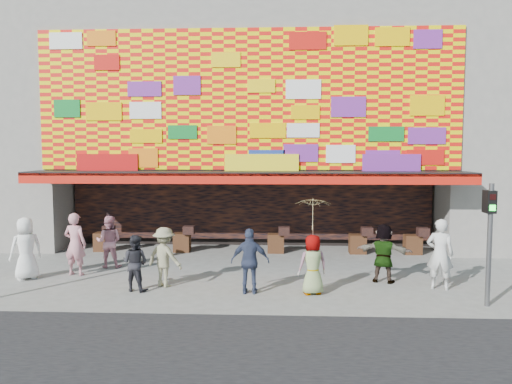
% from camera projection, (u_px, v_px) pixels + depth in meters
% --- Properties ---
extents(ground, '(90.00, 90.00, 0.00)m').
position_uv_depth(ground, '(239.00, 286.00, 13.94)').
color(ground, slate).
rests_on(ground, ground).
extents(shop_building, '(15.20, 9.40, 10.00)m').
position_uv_depth(shop_building, '(254.00, 117.00, 21.63)').
color(shop_building, gray).
rests_on(shop_building, ground).
extents(signal_right, '(0.22, 0.20, 3.00)m').
position_uv_depth(signal_right, '(490.00, 230.00, 11.99)').
color(signal_right, '#59595B').
rests_on(signal_right, ground).
extents(ped_a, '(1.06, 1.04, 1.84)m').
position_uv_depth(ped_a, '(26.00, 248.00, 14.58)').
color(ped_a, white).
rests_on(ped_a, ground).
extents(ped_b, '(0.76, 0.56, 1.91)m').
position_uv_depth(ped_b, '(75.00, 244.00, 15.08)').
color(ped_b, '#C7818D').
rests_on(ped_b, ground).
extents(ped_c, '(0.87, 0.76, 1.53)m').
position_uv_depth(ped_c, '(135.00, 263.00, 13.42)').
color(ped_c, '#232228').
rests_on(ped_c, ground).
extents(ped_d, '(1.23, 1.00, 1.66)m').
position_uv_depth(ped_d, '(164.00, 257.00, 13.82)').
color(ped_d, gray).
rests_on(ped_d, ground).
extents(ped_e, '(1.02, 0.43, 1.74)m').
position_uv_depth(ped_e, '(250.00, 261.00, 13.14)').
color(ped_e, '#313A56').
rests_on(ped_e, ground).
extents(ped_f, '(1.65, 1.01, 1.70)m').
position_uv_depth(ped_f, '(384.00, 253.00, 14.27)').
color(ped_f, gray).
rests_on(ped_f, ground).
extents(ped_g, '(0.88, 0.70, 1.58)m').
position_uv_depth(ped_g, '(313.00, 265.00, 13.08)').
color(ped_g, gray).
rests_on(ped_g, ground).
extents(ped_h, '(0.82, 0.67, 1.94)m').
position_uv_depth(ped_h, '(440.00, 254.00, 13.56)').
color(ped_h, silver).
rests_on(ped_h, ground).
extents(ped_i, '(0.86, 0.70, 1.68)m').
position_uv_depth(ped_i, '(109.00, 242.00, 16.09)').
color(ped_i, '#C37E8E').
rests_on(ped_i, ground).
extents(parasol, '(1.22, 1.23, 1.80)m').
position_uv_depth(parasol, '(313.00, 214.00, 12.97)').
color(parasol, '#D5C986').
rests_on(parasol, ground).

